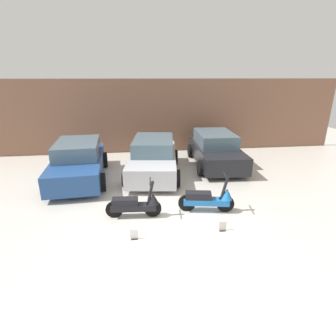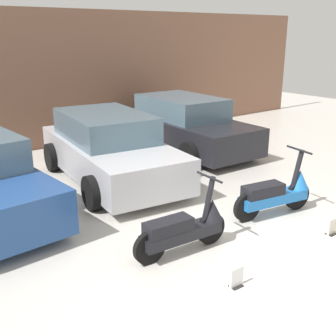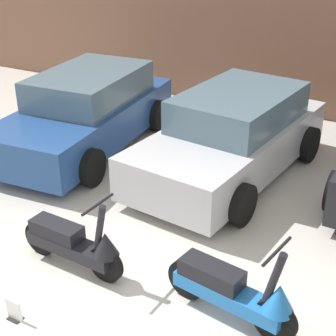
{
  "view_description": "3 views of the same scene",
  "coord_description": "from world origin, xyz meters",
  "px_view_note": "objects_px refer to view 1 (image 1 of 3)",
  "views": [
    {
      "loc": [
        -0.78,
        -5.4,
        3.69
      ],
      "look_at": [
        0.24,
        2.51,
        0.89
      ],
      "focal_mm": 28.0,
      "sensor_mm": 36.0,
      "label": 1
    },
    {
      "loc": [
        -4.31,
        -3.01,
        3.0
      ],
      "look_at": [
        -0.05,
        2.5,
        0.74
      ],
      "focal_mm": 45.0,
      "sensor_mm": 36.0,
      "label": 2
    },
    {
      "loc": [
        2.59,
        -3.02,
        4.02
      ],
      "look_at": [
        -0.26,
        2.45,
        0.93
      ],
      "focal_mm": 55.0,
      "sensor_mm": 36.0,
      "label": 3
    }
  ],
  "objects_px": {
    "scooter_front_right": "(209,199)",
    "placard_near_left_scooter": "(134,235)",
    "car_rear_right": "(215,150)",
    "placard_near_right_scooter": "(222,226)",
    "scooter_front_left": "(136,204)",
    "car_rear_center": "(153,157)",
    "car_rear_left": "(78,162)"
  },
  "relations": [
    {
      "from": "scooter_front_right",
      "to": "placard_near_left_scooter",
      "type": "xyz_separation_m",
      "value": [
        -2.13,
        -1.1,
        -0.28
      ]
    },
    {
      "from": "car_rear_right",
      "to": "placard_near_left_scooter",
      "type": "height_order",
      "value": "car_rear_right"
    },
    {
      "from": "placard_near_right_scooter",
      "to": "scooter_front_left",
      "type": "bearing_deg",
      "value": 155.47
    },
    {
      "from": "car_rear_center",
      "to": "car_rear_right",
      "type": "xyz_separation_m",
      "value": [
        2.77,
        0.82,
        -0.0
      ]
    },
    {
      "from": "scooter_front_right",
      "to": "car_rear_center",
      "type": "xyz_separation_m",
      "value": [
        -1.33,
        3.32,
        0.28
      ]
    },
    {
      "from": "car_rear_center",
      "to": "scooter_front_left",
      "type": "bearing_deg",
      "value": -4.9
    },
    {
      "from": "car_rear_right",
      "to": "scooter_front_right",
      "type": "bearing_deg",
      "value": -16.45
    },
    {
      "from": "scooter_front_left",
      "to": "car_rear_center",
      "type": "height_order",
      "value": "car_rear_center"
    },
    {
      "from": "car_rear_left",
      "to": "car_rear_center",
      "type": "xyz_separation_m",
      "value": [
        2.83,
        0.18,
        -0.0
      ]
    },
    {
      "from": "placard_near_right_scooter",
      "to": "car_rear_right",
      "type": "bearing_deg",
      "value": 75.22
    },
    {
      "from": "scooter_front_left",
      "to": "car_rear_left",
      "type": "distance_m",
      "value": 3.82
    },
    {
      "from": "car_rear_center",
      "to": "placard_near_right_scooter",
      "type": "relative_size",
      "value": 16.58
    },
    {
      "from": "car_rear_right",
      "to": "placard_near_right_scooter",
      "type": "bearing_deg",
      "value": -12.03
    },
    {
      "from": "scooter_front_right",
      "to": "scooter_front_left",
      "type": "bearing_deg",
      "value": -168.66
    },
    {
      "from": "placard_near_right_scooter",
      "to": "car_rear_left",
      "type": "bearing_deg",
      "value": 135.46
    },
    {
      "from": "placard_near_left_scooter",
      "to": "placard_near_right_scooter",
      "type": "xyz_separation_m",
      "value": [
        2.21,
        0.08,
        0.0
      ]
    },
    {
      "from": "scooter_front_left",
      "to": "car_rear_center",
      "type": "xyz_separation_m",
      "value": [
        0.74,
        3.37,
        0.29
      ]
    },
    {
      "from": "car_rear_left",
      "to": "car_rear_right",
      "type": "relative_size",
      "value": 1.01
    },
    {
      "from": "car_rear_right",
      "to": "placard_near_left_scooter",
      "type": "relative_size",
      "value": 16.08
    },
    {
      "from": "car_rear_center",
      "to": "placard_near_right_scooter",
      "type": "xyz_separation_m",
      "value": [
        1.41,
        -4.34,
        -0.56
      ]
    },
    {
      "from": "scooter_front_left",
      "to": "car_rear_right",
      "type": "bearing_deg",
      "value": 54.09
    },
    {
      "from": "car_rear_left",
      "to": "placard_near_right_scooter",
      "type": "height_order",
      "value": "car_rear_left"
    },
    {
      "from": "car_rear_left",
      "to": "placard_near_right_scooter",
      "type": "xyz_separation_m",
      "value": [
        4.23,
        -4.17,
        -0.56
      ]
    },
    {
      "from": "scooter_front_right",
      "to": "car_rear_right",
      "type": "relative_size",
      "value": 0.38
    },
    {
      "from": "scooter_front_right",
      "to": "car_rear_left",
      "type": "distance_m",
      "value": 5.22
    },
    {
      "from": "car_rear_left",
      "to": "car_rear_center",
      "type": "distance_m",
      "value": 2.83
    },
    {
      "from": "car_rear_center",
      "to": "car_rear_right",
      "type": "relative_size",
      "value": 1.03
    },
    {
      "from": "car_rear_left",
      "to": "car_rear_center",
      "type": "relative_size",
      "value": 0.98
    },
    {
      "from": "placard_near_left_scooter",
      "to": "placard_near_right_scooter",
      "type": "distance_m",
      "value": 2.21
    },
    {
      "from": "car_rear_left",
      "to": "placard_near_left_scooter",
      "type": "bearing_deg",
      "value": 21.78
    },
    {
      "from": "car_rear_left",
      "to": "placard_near_left_scooter",
      "type": "xyz_separation_m",
      "value": [
        2.03,
        -4.24,
        -0.56
      ]
    },
    {
      "from": "scooter_front_right",
      "to": "car_rear_center",
      "type": "relative_size",
      "value": 0.37
    }
  ]
}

